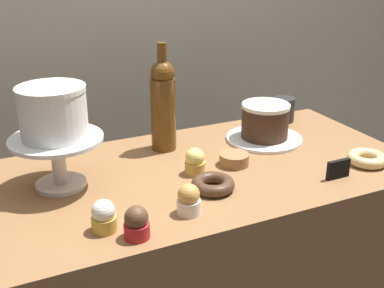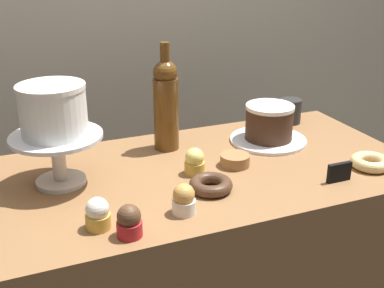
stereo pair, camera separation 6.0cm
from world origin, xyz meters
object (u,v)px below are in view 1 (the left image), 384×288
at_px(cupcake_vanilla, 104,216).
at_px(donut_glazed, 367,159).
at_px(cupcake_lemon, 195,162).
at_px(donut_chocolate, 214,184).
at_px(cupcake_chocolate, 137,223).
at_px(cupcake_caramel, 189,200).
at_px(price_sign_chalkboard, 338,169).
at_px(wine_bottle_amber, 163,104).
at_px(coffee_cup_ceramic, 284,109).
at_px(cake_stand_pedestal, 58,153).
at_px(white_layer_cake, 53,112).
at_px(cookie_stack, 234,159).
at_px(chocolate_round_cake, 265,121).

height_order(cupcake_vanilla, donut_glazed, cupcake_vanilla).
distance_m(cupcake_lemon, donut_chocolate, 0.11).
height_order(cupcake_chocolate, cupcake_vanilla, same).
height_order(cupcake_caramel, price_sign_chalkboard, cupcake_caramel).
relative_size(wine_bottle_amber, cupcake_caramel, 4.38).
relative_size(cupcake_chocolate, coffee_cup_ceramic, 0.87).
xyz_separation_m(cake_stand_pedestal, white_layer_cake, (0.00, -0.00, 0.11)).
relative_size(wine_bottle_amber, donut_glazed, 2.91).
bearing_deg(price_sign_chalkboard, cookie_stack, 137.49).
height_order(white_layer_cake, cupcake_caramel, white_layer_cake).
distance_m(cake_stand_pedestal, donut_chocolate, 0.40).
distance_m(chocolate_round_cake, cupcake_lemon, 0.33).
xyz_separation_m(cupcake_lemon, price_sign_chalkboard, (0.33, -0.19, -0.01)).
distance_m(cupcake_lemon, cupcake_caramel, 0.21).
height_order(donut_chocolate, coffee_cup_ceramic, coffee_cup_ceramic).
xyz_separation_m(cupcake_lemon, donut_glazed, (0.47, -0.15, -0.02)).
bearing_deg(donut_glazed, cupcake_caramel, -176.48).
bearing_deg(price_sign_chalkboard, cupcake_lemon, 150.70).
relative_size(wine_bottle_amber, coffee_cup_ceramic, 3.83).
distance_m(cupcake_lemon, price_sign_chalkboard, 0.38).
bearing_deg(cupcake_vanilla, donut_glazed, 1.87).
bearing_deg(cupcake_vanilla, cupcake_lemon, 30.16).
xyz_separation_m(cupcake_caramel, donut_glazed, (0.58, 0.04, -0.02)).
distance_m(white_layer_cake, donut_chocolate, 0.44).
height_order(white_layer_cake, wine_bottle_amber, wine_bottle_amber).
bearing_deg(cupcake_vanilla, cupcake_chocolate, -45.17).
bearing_deg(cupcake_vanilla, cake_stand_pedestal, 99.99).
relative_size(cupcake_chocolate, donut_chocolate, 0.66).
height_order(wine_bottle_amber, price_sign_chalkboard, wine_bottle_amber).
height_order(white_layer_cake, cupcake_vanilla, white_layer_cake).
relative_size(cake_stand_pedestal, cookie_stack, 2.80).
bearing_deg(chocolate_round_cake, cupcake_chocolate, -146.90).
distance_m(white_layer_cake, cookie_stack, 0.51).
xyz_separation_m(chocolate_round_cake, coffee_cup_ceramic, (0.16, 0.13, -0.02)).
bearing_deg(coffee_cup_ceramic, white_layer_cake, -167.73).
height_order(chocolate_round_cake, wine_bottle_amber, wine_bottle_amber).
height_order(cookie_stack, coffee_cup_ceramic, coffee_cup_ceramic).
relative_size(donut_chocolate, coffee_cup_ceramic, 1.32).
bearing_deg(cupcake_vanilla, cookie_stack, 22.87).
relative_size(chocolate_round_cake, cupcake_lemon, 2.04).
xyz_separation_m(cupcake_caramel, donut_chocolate, (0.11, 0.08, -0.02)).
bearing_deg(wine_bottle_amber, cupcake_vanilla, -127.83).
xyz_separation_m(price_sign_chalkboard, coffee_cup_ceramic, (0.13, 0.44, 0.02)).
bearing_deg(donut_glazed, wine_bottle_amber, 143.97).
bearing_deg(donut_glazed, cupcake_lemon, 162.29).
xyz_separation_m(white_layer_cake, cupcake_chocolate, (0.10, -0.31, -0.17)).
relative_size(cupcake_vanilla, donut_glazed, 0.66).
distance_m(cake_stand_pedestal, cupcake_vanilla, 0.27).
bearing_deg(white_layer_cake, cookie_stack, -8.89).
height_order(wine_bottle_amber, donut_chocolate, wine_bottle_amber).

